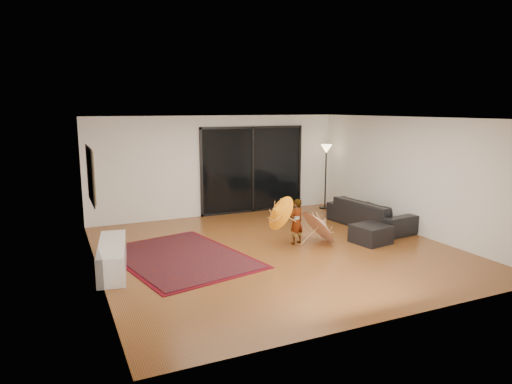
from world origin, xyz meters
TOP-DOWN VIEW (x-y plane):
  - floor at (0.00, 0.00)m, footprint 7.00×7.00m
  - ceiling at (0.00, 0.00)m, footprint 7.00×7.00m
  - wall_back at (0.00, 3.50)m, footprint 7.00×0.00m
  - wall_front at (0.00, -3.50)m, footprint 7.00×0.00m
  - wall_left at (-3.50, 0.00)m, footprint 0.00×7.00m
  - wall_right at (3.50, 0.00)m, footprint 0.00×7.00m
  - sliding_door at (1.00, 3.47)m, footprint 3.06×0.07m
  - painting at (-3.46, 1.00)m, footprint 0.04×1.28m
  - media_console at (-3.25, 0.13)m, footprint 0.74×1.88m
  - speaker at (-3.25, 0.05)m, footprint 0.32×0.32m
  - persian_rug at (-1.95, 0.32)m, footprint 2.85×3.53m
  - sofa at (2.95, 0.72)m, footprint 1.13×2.36m
  - ottoman at (2.09, -0.41)m, footprint 0.80×0.80m
  - floor_lamp at (3.10, 2.97)m, footprint 0.32×0.32m
  - child at (0.58, 0.20)m, footprint 0.41×0.33m
  - parasol_orange at (0.03, 0.15)m, footprint 0.55×0.77m
  - parasol_white at (1.18, 0.05)m, footprint 0.72×0.92m

SIDE VIEW (x-z plane):
  - floor at x=0.00m, z-range 0.00..0.00m
  - persian_rug at x=-1.95m, z-range 0.00..0.02m
  - speaker at x=-3.25m, z-range 0.00..0.30m
  - ottoman at x=2.09m, z-range 0.00..0.40m
  - media_console at x=-3.25m, z-range 0.00..0.51m
  - sofa at x=2.95m, z-range 0.00..0.67m
  - child at x=0.58m, z-range 0.00..0.99m
  - parasol_white at x=1.18m, z-range 0.02..0.99m
  - parasol_orange at x=0.03m, z-range 0.31..1.16m
  - sliding_door at x=1.00m, z-range 0.00..2.40m
  - wall_back at x=0.00m, z-range -2.15..4.85m
  - wall_front at x=0.00m, z-range -2.15..4.85m
  - wall_left at x=-3.50m, z-range -2.15..4.85m
  - wall_right at x=3.50m, z-range -2.15..4.85m
  - floor_lamp at x=3.10m, z-range 0.54..2.40m
  - painting at x=-3.46m, z-range 1.11..2.19m
  - ceiling at x=0.00m, z-range 2.70..2.70m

